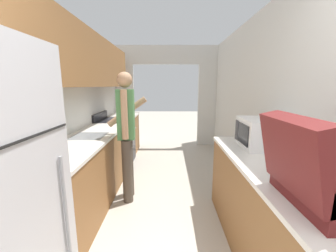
{
  "coord_description": "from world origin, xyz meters",
  "views": [
    {
      "loc": [
        0.09,
        -0.44,
        1.53
      ],
      "look_at": [
        0.07,
        2.5,
        0.95
      ],
      "focal_mm": 22.0,
      "sensor_mm": 36.0,
      "label": 1
    }
  ],
  "objects_px": {
    "range_oven": "(116,141)",
    "suitcase": "(319,175)",
    "person": "(127,133)",
    "microwave": "(260,133)"
  },
  "relations": [
    {
      "from": "range_oven",
      "to": "suitcase",
      "type": "relative_size",
      "value": 1.86
    },
    {
      "from": "range_oven",
      "to": "person",
      "type": "bearing_deg",
      "value": -69.45
    },
    {
      "from": "suitcase",
      "to": "microwave",
      "type": "height_order",
      "value": "suitcase"
    },
    {
      "from": "person",
      "to": "microwave",
      "type": "bearing_deg",
      "value": -112.8
    },
    {
      "from": "range_oven",
      "to": "suitcase",
      "type": "height_order",
      "value": "suitcase"
    },
    {
      "from": "suitcase",
      "to": "person",
      "type": "bearing_deg",
      "value": 131.04
    },
    {
      "from": "suitcase",
      "to": "range_oven",
      "type": "bearing_deg",
      "value": 122.81
    },
    {
      "from": "range_oven",
      "to": "person",
      "type": "xyz_separation_m",
      "value": [
        0.49,
        -1.31,
        0.47
      ]
    },
    {
      "from": "suitcase",
      "to": "microwave",
      "type": "relative_size",
      "value": 1.18
    },
    {
      "from": "person",
      "to": "suitcase",
      "type": "height_order",
      "value": "person"
    }
  ]
}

